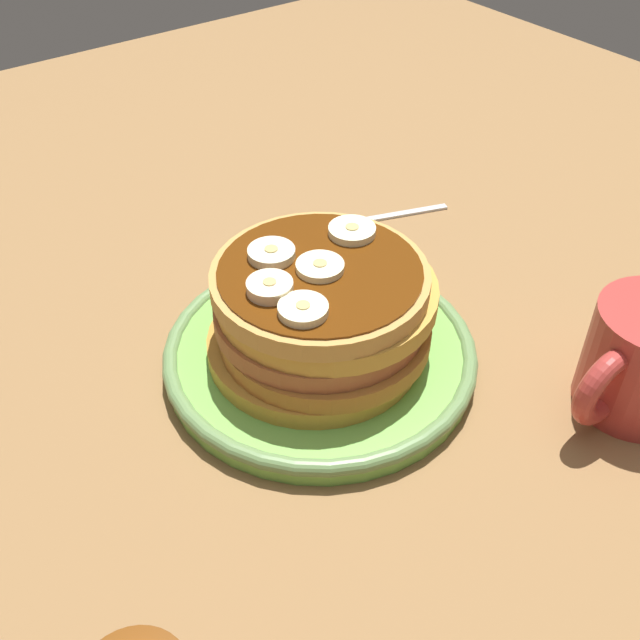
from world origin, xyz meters
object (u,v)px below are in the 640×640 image
(fork, at_px, (375,217))
(plate, at_px, (320,353))
(banana_slice_0, at_px, (317,264))
(pancake_stack, at_px, (322,310))
(banana_slice_3, at_px, (303,310))
(banana_slice_1, at_px, (271,254))
(banana_slice_2, at_px, (352,231))
(banana_slice_4, at_px, (267,285))

(fork, bearing_deg, plate, 38.35)
(banana_slice_0, bearing_deg, pancake_stack, 99.19)
(banana_slice_3, bearing_deg, banana_slice_1, -106.10)
(banana_slice_3, bearing_deg, fork, -141.33)
(banana_slice_3, bearing_deg, banana_slice_2, -147.56)
(plate, distance_m, banana_slice_3, 0.09)
(banana_slice_0, xyz_separation_m, fork, (-0.16, -0.12, -0.09))
(banana_slice_0, distance_m, fork, 0.22)
(banana_slice_1, bearing_deg, pancake_stack, 121.02)
(banana_slice_1, bearing_deg, banana_slice_4, 51.19)
(plate, distance_m, banana_slice_4, 0.09)
(banana_slice_0, bearing_deg, fork, -142.54)
(plate, bearing_deg, banana_slice_3, 40.09)
(banana_slice_0, height_order, fork, banana_slice_0)
(banana_slice_1, xyz_separation_m, banana_slice_3, (0.02, 0.06, -0.00))
(banana_slice_4, bearing_deg, banana_slice_0, -178.92)
(banana_slice_1, bearing_deg, banana_slice_3, 73.90)
(pancake_stack, height_order, banana_slice_0, banana_slice_0)
(pancake_stack, relative_size, banana_slice_2, 4.86)
(banana_slice_1, relative_size, fork, 0.26)
(banana_slice_1, distance_m, banana_slice_3, 0.06)
(banana_slice_3, xyz_separation_m, banana_slice_4, (0.00, -0.03, 0.00))
(pancake_stack, relative_size, banana_slice_4, 5.42)
(pancake_stack, distance_m, banana_slice_1, 0.05)
(banana_slice_0, relative_size, banana_slice_4, 1.07)
(pancake_stack, xyz_separation_m, banana_slice_2, (-0.04, -0.02, 0.04))
(fork, bearing_deg, banana_slice_2, 42.39)
(plate, bearing_deg, fork, -141.65)
(banana_slice_3, height_order, fork, banana_slice_3)
(banana_slice_2, bearing_deg, plate, 25.09)
(plate, relative_size, banana_slice_3, 7.17)
(banana_slice_4, bearing_deg, banana_slice_2, -168.62)
(banana_slice_2, distance_m, banana_slice_3, 0.09)
(banana_slice_1, distance_m, banana_slice_4, 0.04)
(banana_slice_0, distance_m, banana_slice_4, 0.04)
(pancake_stack, distance_m, banana_slice_0, 0.04)
(plate, relative_size, banana_slice_0, 7.02)
(banana_slice_0, relative_size, fork, 0.26)
(banana_slice_2, height_order, fork, banana_slice_2)
(pancake_stack, xyz_separation_m, banana_slice_1, (0.02, -0.03, 0.04))
(banana_slice_0, bearing_deg, banana_slice_3, 43.60)
(banana_slice_1, height_order, banana_slice_3, same)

